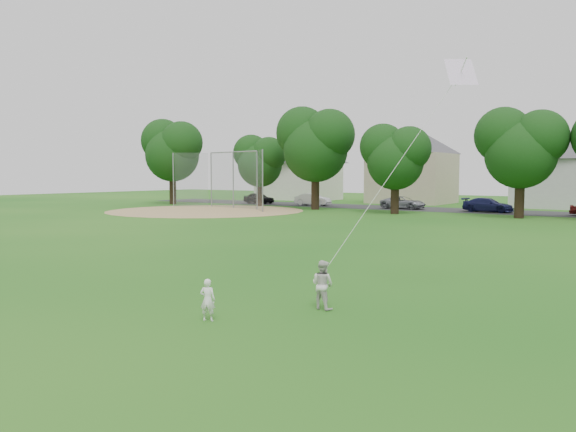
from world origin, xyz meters
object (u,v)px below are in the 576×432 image
Objects in this scene: kite at (394,170)px; baseball_backstop at (229,180)px; toddler at (208,300)px; older_boy at (322,285)px.

kite is 41.98m from baseball_backstop.
baseball_backstop is (-27.99, 32.64, 2.29)m from toddler.
kite is (1.18, 1.53, 2.86)m from older_boy.
kite is 0.51× the size of baseball_backstop.
toddler is at bearing 62.86° from older_boy.
toddler is 0.15× the size of kite.
baseball_backstop reaches higher than toddler.
older_boy is 0.19× the size of kite.
toddler is 2.95m from older_boy.
toddler is at bearing -49.38° from baseball_backstop.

